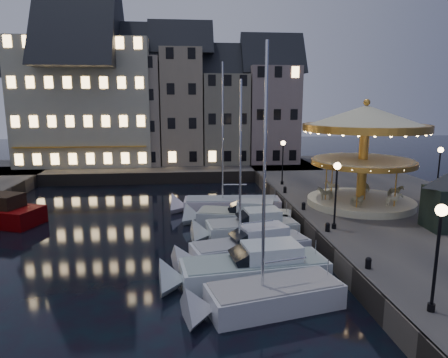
{
  "coord_description": "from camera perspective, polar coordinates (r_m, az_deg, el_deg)",
  "views": [
    {
      "loc": [
        -1.94,
        -22.01,
        9.1
      ],
      "look_at": [
        1.0,
        8.0,
        3.2
      ],
      "focal_mm": 32.0,
      "sensor_mm": 36.0,
      "label": 1
    }
  ],
  "objects": [
    {
      "name": "quaywall_e",
      "position": [
        30.31,
        9.87,
        -5.28
      ],
      "size": [
        0.15,
        44.0,
        1.3
      ],
      "primitive_type": "cube",
      "color": "#47423A",
      "rests_on": "ground"
    },
    {
      "name": "townhouse_nb",
      "position": [
        53.4,
        -18.97,
        9.6
      ],
      "size": [
        6.16,
        8.0,
        13.8
      ],
      "color": "gray",
      "rests_on": "quay_north"
    },
    {
      "name": "townhouse_nc",
      "position": [
        52.36,
        -12.45,
        10.46
      ],
      "size": [
        6.82,
        8.0,
        14.8
      ],
      "color": "gray",
      "rests_on": "quay_north"
    },
    {
      "name": "streetlamp_d",
      "position": [
        36.66,
        28.38,
        1.76
      ],
      "size": [
        0.44,
        0.44,
        4.17
      ],
      "color": "black",
      "rests_on": "quay_east"
    },
    {
      "name": "streetlamp_c",
      "position": [
        37.97,
        8.4,
        3.26
      ],
      "size": [
        0.44,
        0.44,
        4.17
      ],
      "color": "black",
      "rests_on": "quay_east"
    },
    {
      "name": "quaywall_n",
      "position": [
        44.99,
        -10.67,
        0.05
      ],
      "size": [
        48.0,
        0.15,
        1.3
      ],
      "primitive_type": "cube",
      "color": "#47423A",
      "rests_on": "ground"
    },
    {
      "name": "motorboat_b",
      "position": [
        20.87,
        3.26,
        -12.85
      ],
      "size": [
        8.59,
        3.42,
        2.15
      ],
      "color": "silver",
      "rests_on": "ground"
    },
    {
      "name": "hotel_corner",
      "position": [
        53.39,
        -19.02,
        11.21
      ],
      "size": [
        17.6,
        9.0,
        16.8
      ],
      "color": "beige",
      "rests_on": "quay_north"
    },
    {
      "name": "ground",
      "position": [
        23.89,
        -0.53,
        -11.32
      ],
      "size": [
        160.0,
        160.0,
        0.0
      ],
      "primitive_type": "plane",
      "color": "black",
      "rests_on": "ground"
    },
    {
      "name": "townhouse_nf",
      "position": [
        53.2,
        6.65,
        10.11
      ],
      "size": [
        6.82,
        8.0,
        13.8
      ],
      "color": "gray",
      "rests_on": "quay_north"
    },
    {
      "name": "quay_north",
      "position": [
        51.08,
        -12.33,
        1.29
      ],
      "size": [
        44.0,
        12.0,
        1.3
      ],
      "primitive_type": "cube",
      "color": "#474442",
      "rests_on": "ground"
    },
    {
      "name": "streetlamp_b",
      "position": [
        25.27,
        15.74,
        -0.95
      ],
      "size": [
        0.44,
        0.44,
        4.17
      ],
      "color": "black",
      "rests_on": "quay_east"
    },
    {
      "name": "quay_east",
      "position": [
        33.31,
        23.3,
        -4.55
      ],
      "size": [
        16.0,
        56.0,
        1.3
      ],
      "primitive_type": "cube",
      "color": "#474442",
      "rests_on": "ground"
    },
    {
      "name": "motorboat_a",
      "position": [
        18.45,
        5.53,
        -16.63
      ],
      "size": [
        7.14,
        3.72,
        11.8
      ],
      "color": "silver",
      "rests_on": "ground"
    },
    {
      "name": "townhouse_na",
      "position": [
        54.91,
        -24.54,
        8.71
      ],
      "size": [
        5.5,
        8.0,
        12.8
      ],
      "color": "gray",
      "rests_on": "quay_north"
    },
    {
      "name": "motorboat_d",
      "position": [
        27.07,
        3.14,
        -7.16
      ],
      "size": [
        7.13,
        2.96,
        2.15
      ],
      "color": "silver",
      "rests_on": "ground"
    },
    {
      "name": "motorboat_c",
      "position": [
        23.47,
        2.89,
        -9.98
      ],
      "size": [
        7.99,
        3.82,
        10.61
      ],
      "color": "silver",
      "rests_on": "ground"
    },
    {
      "name": "streetlamp_a",
      "position": [
        16.69,
        28.27,
        -8.03
      ],
      "size": [
        0.44,
        0.44,
        4.17
      ],
      "color": "black",
      "rests_on": "quay_east"
    },
    {
      "name": "ticket_kiosk",
      "position": [
        27.84,
        29.38,
        -1.46
      ],
      "size": [
        3.51,
        3.51,
        4.12
      ],
      "color": "black",
      "rests_on": "quay_east"
    },
    {
      "name": "bollard_a",
      "position": [
        20.45,
        19.93,
        -11.13
      ],
      "size": [
        0.3,
        0.3,
        0.57
      ],
      "color": "black",
      "rests_on": "quay_east"
    },
    {
      "name": "bollard_c",
      "position": [
        29.76,
        11.3,
        -3.74
      ],
      "size": [
        0.3,
        0.3,
        0.57
      ],
      "color": "black",
      "rests_on": "quay_east"
    },
    {
      "name": "townhouse_nd",
      "position": [
        52.01,
        -6.05,
        11.21
      ],
      "size": [
        5.5,
        8.0,
        15.8
      ],
      "color": "gray",
      "rests_on": "quay_north"
    },
    {
      "name": "motorboat_f",
      "position": [
        33.39,
        0.17,
        -3.8
      ],
      "size": [
        9.06,
        2.96,
        12.0
      ],
      "color": "silver",
      "rests_on": "ground"
    },
    {
      "name": "bollard_d",
      "position": [
        34.91,
        8.7,
        -1.46
      ],
      "size": [
        0.3,
        0.3,
        0.57
      ],
      "color": "black",
      "rests_on": "quay_east"
    },
    {
      "name": "carousel",
      "position": [
        31.41,
        19.46,
        5.77
      ],
      "size": [
        9.09,
        9.09,
        7.96
      ],
      "color": "beige",
      "rests_on": "quay_east"
    },
    {
      "name": "motorboat_e",
      "position": [
        29.68,
        2.11,
        -5.49
      ],
      "size": [
        7.89,
        4.13,
        2.15
      ],
      "color": "#B7C0C2",
      "rests_on": "ground"
    },
    {
      "name": "townhouse_ne",
      "position": [
        52.28,
        0.05,
        9.62
      ],
      "size": [
        6.16,
        8.0,
        12.8
      ],
      "color": "gray",
      "rests_on": "quay_north"
    },
    {
      "name": "bollard_b",
      "position": [
        25.21,
        14.58,
        -6.6
      ],
      "size": [
        0.3,
        0.3,
        0.57
      ],
      "color": "black",
      "rests_on": "quay_east"
    }
  ]
}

